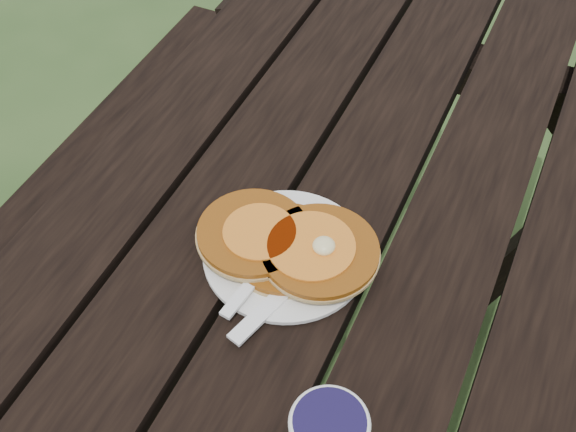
% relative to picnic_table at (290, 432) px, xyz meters
% --- Properties ---
extents(picnic_table, '(1.36, 1.80, 0.75)m').
position_rel_picnic_table_xyz_m(picnic_table, '(0.00, 0.00, 0.00)').
color(picnic_table, black).
rests_on(picnic_table, ground).
extents(plate, '(0.26, 0.26, 0.01)m').
position_rel_picnic_table_xyz_m(plate, '(-0.03, 0.06, 0.39)').
color(plate, white).
rests_on(plate, picnic_table).
extents(pancake_stack, '(0.24, 0.15, 0.04)m').
position_rel_picnic_table_xyz_m(pancake_stack, '(-0.03, 0.06, 0.41)').
color(pancake_stack, '#8E4A10').
rests_on(pancake_stack, plate).
extents(knife, '(0.07, 0.18, 0.00)m').
position_rel_picnic_table_xyz_m(knife, '(-0.01, -0.00, 0.39)').
color(knife, white).
rests_on(knife, plate).
extents(fork, '(0.05, 0.16, 0.01)m').
position_rel_picnic_table_xyz_m(fork, '(-0.05, -0.01, 0.40)').
color(fork, white).
rests_on(fork, plate).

